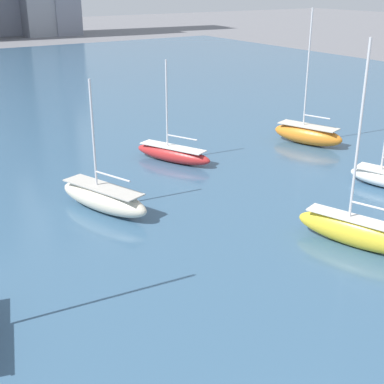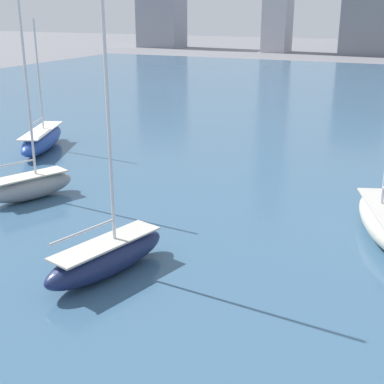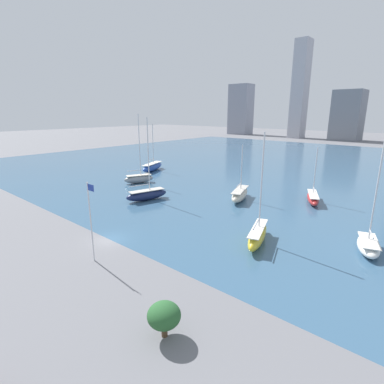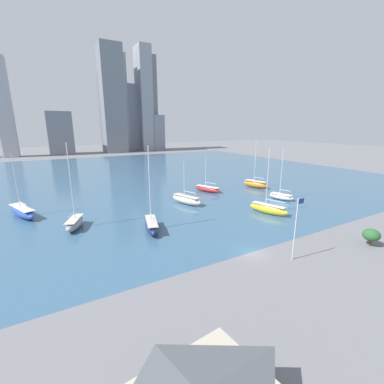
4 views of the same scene
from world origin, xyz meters
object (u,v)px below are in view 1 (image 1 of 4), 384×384
object	(u,v)px
sailboat_yellow	(357,231)
sailboat_orange	(308,134)
sailboat_red	(173,153)
sailboat_cream	(103,198)

from	to	relation	value
sailboat_yellow	sailboat_orange	bearing A→B (deg)	34.59
sailboat_orange	sailboat_yellow	bearing A→B (deg)	-145.46
sailboat_red	sailboat_yellow	xyz separation A→B (m)	(1.06, -22.45, 0.27)
sailboat_cream	sailboat_orange	xyz separation A→B (m)	(26.58, 4.74, 0.06)
sailboat_cream	sailboat_yellow	xyz separation A→B (m)	(11.94, -14.92, 0.05)
sailboat_orange	sailboat_red	bearing A→B (deg)	151.12
sailboat_cream	sailboat_yellow	size ratio (longest dim) A/B	0.75
sailboat_cream	sailboat_red	world-z (taller)	sailboat_cream
sailboat_red	sailboat_yellow	bearing A→B (deg)	-111.16
sailboat_red	sailboat_orange	size ratio (longest dim) A/B	0.70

